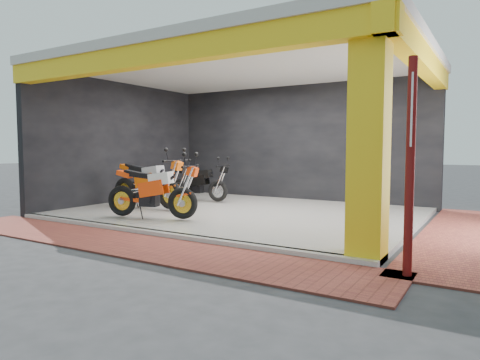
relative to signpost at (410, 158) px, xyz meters
The scene contains 16 objects.
ground 4.82m from the signpost, 163.65° to the left, with size 80.00×80.00×0.00m, color #2D2D30.
showroom_floor 5.68m from the signpost, 143.21° to the left, with size 8.00×6.00×0.10m, color silver.
showroom_ceiling 5.88m from the signpost, 143.21° to the left, with size 8.40×6.40×0.20m, color beige.
back_wall 7.76m from the signpost, 124.55° to the left, with size 8.20×0.20×3.50m, color black.
left_wall 9.12m from the signpost, 158.84° to the left, with size 0.20×6.20×3.50m, color black.
corner_column 0.88m from the signpost, 140.26° to the left, with size 0.50×0.50×3.50m, color yellow.
header_beam_front 4.76m from the signpost, behind, with size 8.40×0.30×0.40m, color yellow.
header_beam_right 3.77m from the signpost, 96.93° to the left, with size 0.30×6.40×0.40m, color yellow.
floor_kerb 4.64m from the signpost, behind, with size 8.00×0.20×0.10m, color silver.
paver_front 4.67m from the signpost, behind, with size 9.00×1.40×0.03m, color #9C4333.
paver_right 3.63m from the signpost, 83.07° to the left, with size 1.40×7.00×0.03m, color #9C4333.
signpost is the anchor object (origin of this frame).
moto_hero 5.03m from the signpost, 163.08° to the left, with size 2.26×0.84×1.38m, color #FF410A, non-canonical shape.
moto_row_a 6.46m from the signpost, 157.93° to the left, with size 2.41×0.89×1.47m, color #EA5B09, non-canonical shape.
moto_row_b 7.29m from the signpost, 143.45° to the left, with size 2.02×0.75×1.24m, color black, non-canonical shape.
moto_row_c 7.53m from the signpost, 151.50° to the left, with size 1.94×0.72×1.18m, color black, non-canonical shape.
Camera 1 is at (5.35, -6.87, 1.62)m, focal length 32.00 mm.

